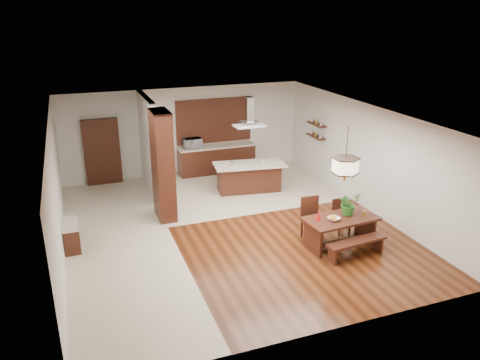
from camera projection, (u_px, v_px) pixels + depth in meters
name	position (u px, v px, depth m)	size (l,w,h in m)	color
room_shell	(228.00, 150.00, 11.33)	(9.00, 9.04, 2.92)	#3C1A0A
tile_hallway	(120.00, 244.00, 11.15)	(2.50, 9.00, 0.01)	beige
tile_kitchen	(241.00, 188.00, 14.65)	(5.50, 4.00, 0.01)	beige
soffit_band	(228.00, 117.00, 11.05)	(8.00, 9.00, 0.02)	#3C1E0F
partition_pier	(163.00, 166.00, 12.15)	(0.45, 1.00, 2.90)	black
partition_stub	(149.00, 145.00, 14.00)	(0.18, 2.40, 2.90)	silver
hallway_console	(72.00, 236.00, 10.88)	(0.37, 0.88, 0.63)	black
hallway_doorway	(102.00, 152.00, 14.68)	(1.10, 0.20, 2.10)	black
rear_counter	(217.00, 159.00, 15.91)	(2.60, 0.62, 0.95)	black
kitchen_window	(214.00, 121.00, 15.69)	(2.60, 0.08, 1.50)	brown
shelf_lower	(316.00, 136.00, 15.11)	(0.26, 0.90, 0.04)	black
shelf_upper	(316.00, 124.00, 14.97)	(0.26, 0.90, 0.04)	black
dining_table	(340.00, 225.00, 10.95)	(1.78, 0.99, 0.72)	black
dining_bench	(356.00, 249.00, 10.53)	(1.48, 0.32, 0.42)	black
dining_chair_left	(313.00, 220.00, 11.22)	(0.47, 0.47, 1.05)	black
dining_chair_right	(342.00, 217.00, 11.59)	(0.38, 0.38, 0.86)	black
pendant_lantern	(346.00, 155.00, 10.35)	(0.64, 0.64, 1.31)	beige
foliage_plant	(349.00, 203.00, 10.96)	(0.50, 0.44, 0.56)	#2B6822
fruit_bowl	(334.00, 219.00, 10.74)	(0.28, 0.28, 0.07)	beige
napkin_cone	(318.00, 216.00, 10.73)	(0.13, 0.13, 0.21)	#BB100D
gold_ornament	(364.00, 213.00, 10.98)	(0.08, 0.08, 0.11)	gold
kitchen_island	(249.00, 177.00, 14.28)	(2.26, 1.23, 0.89)	black
range_hood	(249.00, 112.00, 13.59)	(0.90, 0.55, 0.87)	silver
island_cup	(263.00, 161.00, 14.15)	(0.12, 0.12, 0.10)	silver
microwave	(192.00, 143.00, 15.45)	(0.58, 0.39, 0.32)	#B9BAC0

